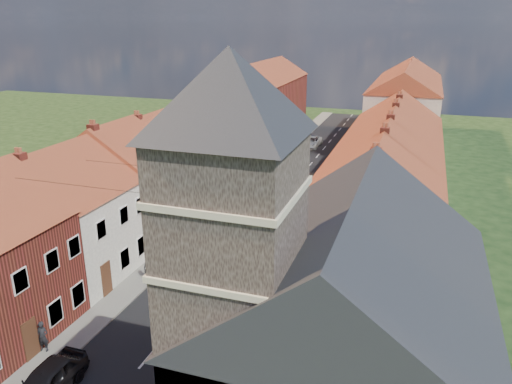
{
  "coord_description": "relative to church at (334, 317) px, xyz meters",
  "views": [
    {
      "loc": [
        11.56,
        -11.81,
        15.81
      ],
      "look_at": [
        0.33,
        21.55,
        3.5
      ],
      "focal_mm": 35.0,
      "sensor_mm": 36.0,
      "label": 1
    }
  ],
  "objects": [
    {
      "name": "cottage_r_white_far",
      "position": [
        -0.06,
        30.97,
        -1.4
      ],
      "size": [
        8.3,
        5.2,
        9.0
      ],
      "color": "#B4B4AA",
      "rests_on": "ground"
    },
    {
      "name": "cottage_r_pink",
      "position": [
        -0.06,
        25.57,
        -1.4
      ],
      "size": [
        8.3,
        6.0,
        9.0
      ],
      "color": "beige",
      "rests_on": "ground"
    },
    {
      "name": "car_far",
      "position": [
        -11.11,
        33.51,
        -5.17
      ],
      "size": [
        3.14,
        5.2,
        1.41
      ],
      "primitive_type": "imported",
      "rotation": [
        0.0,
        0.0,
        -0.26
      ],
      "color": "navy",
      "rests_on": "ground"
    },
    {
      "name": "cottage_r_cream_far",
      "position": [
        -0.06,
        36.37,
        -1.4
      ],
      "size": [
        8.3,
        6.0,
        9.0
      ],
      "color": "beige",
      "rests_on": "ground"
    },
    {
      "name": "cottage_l_brick_mid",
      "position": [
        -18.66,
        14.72,
        -1.35
      ],
      "size": [
        8.3,
        5.7,
        9.1
      ],
      "color": "maroon",
      "rests_on": "ground"
    },
    {
      "name": "car_mid",
      "position": [
        -11.98,
        27.37,
        -5.21
      ],
      "size": [
        1.64,
        4.14,
        1.34
      ],
      "primitive_type": "imported",
      "rotation": [
        0.0,
        0.0,
        0.05
      ],
      "color": "#ABAEB3",
      "rests_on": "ground"
    },
    {
      "name": "pedestrian_left",
      "position": [
        -13.06,
        9.13,
        -4.86
      ],
      "size": [
        0.69,
        0.48,
        1.79
      ],
      "primitive_type": "imported",
      "rotation": [
        0.0,
        0.0,
        0.09
      ],
      "color": "black",
      "rests_on": "pavement_left"
    },
    {
      "name": "cottage_l_pink",
      "position": [
        -18.66,
        20.52,
        -1.51
      ],
      "size": [
        8.3,
        6.3,
        8.8
      ],
      "color": "maroon",
      "rests_on": "ground"
    },
    {
      "name": "car_near",
      "position": [
        -12.22,
        -1.12,
        -5.15
      ],
      "size": [
        1.75,
        4.27,
        1.45
      ],
      "primitive_type": "imported",
      "rotation": [
        0.0,
        0.0,
        0.01
      ],
      "color": "black",
      "rests_on": "ground"
    },
    {
      "name": "cottage_l_white",
      "position": [
        -18.66,
        8.62,
        -1.51
      ],
      "size": [
        8.3,
        6.9,
        8.8
      ],
      "color": "#B4B4AA",
      "rests_on": "ground"
    },
    {
      "name": "block_right_far",
      "position": [
        -0.06,
        51.68,
        -0.58
      ],
      "size": [
        8.3,
        24.2,
        10.5
      ],
      "color": "beige",
      "rests_on": "ground"
    },
    {
      "name": "pavement_right",
      "position": [
        -4.96,
        26.68,
        -5.82
      ],
      "size": [
        1.8,
        90.0,
        0.12
      ],
      "primitive_type": "cube",
      "color": "slate",
      "rests_on": "ground"
    },
    {
      "name": "pedestrian_left_b",
      "position": [
        -14.46,
        1.28,
        -4.94
      ],
      "size": [
        0.67,
        0.52,
        1.63
      ],
      "primitive_type": "imported",
      "rotation": [
        0.0,
        0.0,
        0.24
      ],
      "color": "black",
      "rests_on": "pavement_left"
    },
    {
      "name": "car_distant",
      "position": [
        -11.2,
        46.68,
        -5.19
      ],
      "size": [
        2.41,
        5.0,
        1.37
      ],
      "primitive_type": "imported",
      "rotation": [
        0.0,
        0.0,
        -0.03
      ],
      "color": "#A1A4A8",
      "rests_on": "ground"
    },
    {
      "name": "block_left_far",
      "position": [
        -18.66,
        46.68,
        -0.58
      ],
      "size": [
        8.3,
        24.2,
        10.5
      ],
      "color": "maroon",
      "rests_on": "ground"
    },
    {
      "name": "pavement_left",
      "position": [
        -13.76,
        26.68,
        -5.82
      ],
      "size": [
        1.8,
        90.0,
        0.12
      ],
      "primitive_type": "cube",
      "color": "slate",
      "rests_on": "ground"
    },
    {
      "name": "car_mid_b",
      "position": [
        -7.5,
        28.68,
        -5.2
      ],
      "size": [
        2.11,
        4.27,
        1.34
      ],
      "primitive_type": "imported",
      "rotation": [
        0.0,
        0.0,
        2.97
      ],
      "color": "#A9ACB1",
      "rests_on": "ground"
    },
    {
      "name": "road",
      "position": [
        -9.36,
        26.68,
        -5.87
      ],
      "size": [
        7.0,
        90.0,
        0.02
      ],
      "primitive_type": "cube",
      "color": "black",
      "rests_on": "ground"
    },
    {
      "name": "cottage_r_white_near",
      "position": [
        -0.06,
        14.77,
        -1.4
      ],
      "size": [
        8.3,
        6.0,
        9.0
      ],
      "color": "beige",
      "rests_on": "ground"
    },
    {
      "name": "church",
      "position": [
        0.0,
        0.0,
        0.0
      ],
      "size": [
        11.25,
        14.25,
        15.2
      ],
      "color": "#2D2320",
      "rests_on": "ground"
    },
    {
      "name": "cottage_r_cream_mid",
      "position": [
        -0.06,
        20.17,
        -1.4
      ],
      "size": [
        8.3,
        5.2,
        9.0
      ],
      "color": "beige",
      "rests_on": "ground"
    },
    {
      "name": "pedestrian_right",
      "position": [
        -4.26,
        1.22,
        -4.83
      ],
      "size": [
        1.02,
        0.87,
        1.85
      ],
      "primitive_type": "imported",
      "rotation": [
        0.0,
        0.0,
        2.94
      ],
      "color": "black",
      "rests_on": "pavement_right"
    },
    {
      "name": "cottage_r_tudor",
      "position": [
        -0.09,
        9.37,
        -1.41
      ],
      "size": [
        8.3,
        5.2,
        9.0
      ],
      "color": "beige",
      "rests_on": "ground"
    },
    {
      "name": "lamppost",
      "position": [
        -13.17,
        16.68,
        -2.34
      ],
      "size": [
        0.88,
        0.15,
        6.0
      ],
      "color": "black",
      "rests_on": "pavement_left"
    }
  ]
}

